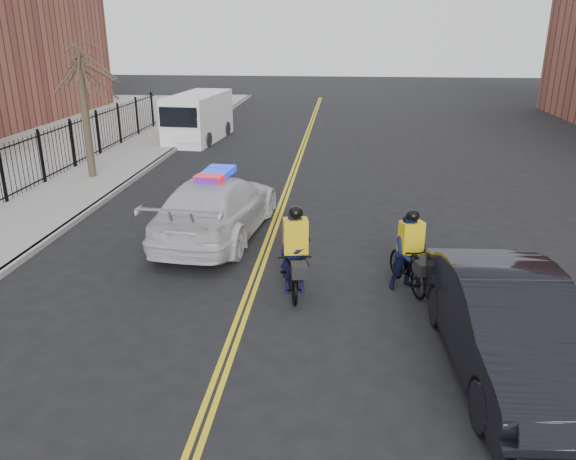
% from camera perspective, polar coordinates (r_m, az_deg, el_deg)
% --- Properties ---
extents(ground, '(120.00, 120.00, 0.00)m').
position_cam_1_polar(ground, '(11.74, -4.55, -8.29)').
color(ground, black).
rests_on(ground, ground).
extents(center_line_left, '(0.10, 60.00, 0.01)m').
position_cam_1_polar(center_line_left, '(19.11, -0.69, 3.06)').
color(center_line_left, gold).
rests_on(center_line_left, ground).
extents(center_line_right, '(0.10, 60.00, 0.01)m').
position_cam_1_polar(center_line_right, '(19.09, -0.21, 3.05)').
color(center_line_right, gold).
rests_on(center_line_right, ground).
extents(sidewalk, '(3.00, 60.00, 0.15)m').
position_cam_1_polar(sidewalk, '(21.19, -21.11, 3.60)').
color(sidewalk, gray).
rests_on(sidewalk, ground).
extents(curb, '(0.20, 60.00, 0.15)m').
position_cam_1_polar(curb, '(20.56, -17.35, 3.57)').
color(curb, gray).
rests_on(curb, ground).
extents(iron_fence, '(0.12, 28.00, 2.00)m').
position_cam_1_polar(iron_fence, '(21.68, -24.98, 5.95)').
color(iron_fence, black).
rests_on(iron_fence, ground).
extents(street_tree, '(3.20, 3.20, 4.80)m').
position_cam_1_polar(street_tree, '(22.40, -20.21, 13.59)').
color(street_tree, '#382A21').
rests_on(street_tree, sidewalk).
extents(police_cruiser, '(2.95, 6.07, 1.86)m').
position_cam_1_polar(police_cruiser, '(15.70, -7.21, 2.40)').
color(police_cruiser, silver).
rests_on(police_cruiser, ground).
extents(dark_sedan, '(2.15, 5.36, 1.73)m').
position_cam_1_polar(dark_sedan, '(10.10, 21.59, -9.15)').
color(dark_sedan, black).
rests_on(dark_sedan, ground).
extents(cargo_van, '(2.55, 5.79, 2.36)m').
position_cam_1_polar(cargo_van, '(29.72, -9.18, 11.15)').
color(cargo_van, white).
rests_on(cargo_van, ground).
extents(cyclist_near, '(1.08, 2.12, 1.98)m').
position_cam_1_polar(cyclist_near, '(12.28, 0.77, -3.34)').
color(cyclist_near, black).
rests_on(cyclist_near, ground).
extents(cyclist_far, '(1.10, 1.90, 1.86)m').
position_cam_1_polar(cyclist_far, '(12.68, 12.26, -2.83)').
color(cyclist_far, black).
rests_on(cyclist_far, ground).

